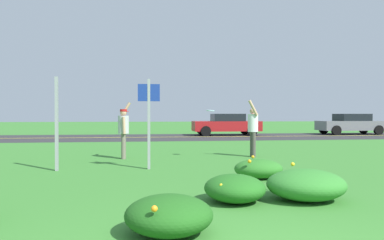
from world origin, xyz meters
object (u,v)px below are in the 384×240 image
sign_post_by_roadside (149,114)px  person_catcher_white_shirt (253,127)px  car_red_center_left (227,124)px  sign_post_near_path (57,124)px  person_thrower_red_cap_gray_shirt (124,128)px  frisbee_pale_blue (211,111)px  car_gray_leftmost (351,124)px

sign_post_by_roadside → person_catcher_white_shirt: 4.23m
person_catcher_white_shirt → car_red_center_left: bearing=81.1°
sign_post_near_path → person_thrower_red_cap_gray_shirt: size_ratio=1.30×
person_thrower_red_cap_gray_shirt → frisbee_pale_blue: 2.85m
person_thrower_red_cap_gray_shirt → frisbee_pale_blue: (2.79, 0.01, 0.57)m
car_gray_leftmost → sign_post_near_path: bearing=-137.9°
frisbee_pale_blue → car_gray_leftmost: 17.76m
sign_post_near_path → car_gray_leftmost: 22.50m
person_thrower_red_cap_gray_shirt → car_red_center_left: person_thrower_red_cap_gray_shirt is taller
person_thrower_red_cap_gray_shirt → car_gray_leftmost: (15.18, 12.72, -0.22)m
person_catcher_white_shirt → car_gray_leftmost: size_ratio=0.42×
person_catcher_white_shirt → car_gray_leftmost: (10.96, 12.70, -0.24)m
person_catcher_white_shirt → sign_post_near_path: bearing=-157.6°
frisbee_pale_blue → person_catcher_white_shirt: bearing=0.3°
car_red_center_left → frisbee_pale_blue: bearing=-105.1°
person_thrower_red_cap_gray_shirt → sign_post_by_roadside: bearing=-72.3°
person_catcher_white_shirt → frisbee_pale_blue: bearing=-179.7°
sign_post_by_roadside → car_gray_leftmost: 20.88m
sign_post_near_path → sign_post_by_roadside: bearing=-0.4°
frisbee_pale_blue → car_gray_leftmost: size_ratio=0.06×
sign_post_by_roadside → car_red_center_left: (5.46, 15.08, -0.67)m
sign_post_near_path → car_gray_leftmost: size_ratio=0.52×
sign_post_by_roadside → person_catcher_white_shirt: (3.46, 2.38, -0.43)m
person_catcher_white_shirt → car_red_center_left: (1.99, 12.70, -0.24)m
sign_post_near_path → person_catcher_white_shirt: bearing=22.4°
person_thrower_red_cap_gray_shirt → car_red_center_left: bearing=64.0°
car_red_center_left → person_catcher_white_shirt: bearing=-98.9°
sign_post_by_roadside → person_catcher_white_shirt: sign_post_by_roadside is taller
sign_post_near_path → person_catcher_white_shirt: (5.75, 2.36, -0.20)m
person_thrower_red_cap_gray_shirt → car_gray_leftmost: size_ratio=0.40×
sign_post_by_roadside → person_catcher_white_shirt: size_ratio=1.23×
car_red_center_left → sign_post_near_path: bearing=-117.2°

